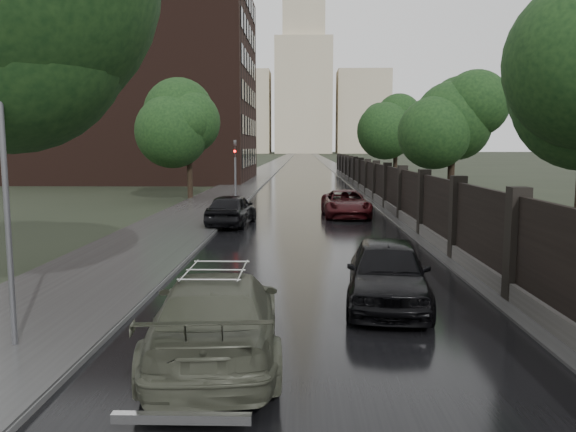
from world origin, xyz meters
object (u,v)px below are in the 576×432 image
Objects in this scene: traffic_light at (235,168)px; hatchback_left at (232,210)px; tree_left_far at (189,122)px; volga_sedan at (217,316)px; lamp_post at (6,202)px; tree_right_b at (453,121)px; car_right_near at (388,272)px; car_right_far at (346,204)px; tree_right_c at (396,131)px.

traffic_light is 0.91× the size of hatchback_left.
volga_sedan is (6.20, -28.68, -4.49)m from tree_left_far.
lamp_post is at bearing -7.83° from volga_sedan.
tree_right_b is 1.56× the size of car_right_near.
car_right_far is (3.68, 19.71, -0.06)m from volga_sedan.
tree_right_c is at bearing -111.28° from hatchback_left.
volga_sedan is at bearing -2.93° from lamp_post.
car_right_far is (0.28, 16.33, -0.07)m from car_right_near.
tree_left_far is 1.85× the size of traffic_light.
tree_left_far is 1.05× the size of tree_right_b.
volga_sedan is (-9.30, -38.68, -4.20)m from tree_right_c.
hatchback_left is 0.98× the size of car_right_near.
hatchback_left reaches higher than car_right_far.
tree_left_far is 1.43× the size of volga_sedan.
tree_right_c is 25.39m from hatchback_left.
car_right_far is (7.28, 19.52, -1.98)m from lamp_post.
tree_right_c reaches higher than traffic_light.
lamp_post is at bearing -84.79° from tree_left_far.
tree_right_c reaches higher than car_right_near.
traffic_light is at bearing 112.61° from car_right_near.
traffic_light reaches higher than car_right_near.
tree_right_b is at bearing 57.82° from lamp_post.
tree_left_far reaches higher than lamp_post.
volga_sedan is 4.80m from car_right_near.
tree_right_b is (15.50, -8.00, -0.29)m from tree_left_far.
car_right_near is at bearing -99.49° from tree_right_c.
tree_left_far is 1.64× the size of car_right_near.
car_right_near is 16.33m from car_right_far.
car_right_far is (5.48, 3.46, -0.06)m from hatchback_left.
traffic_light is 7.65m from hatchback_left.
tree_right_b is 1.35× the size of volga_sedan.
lamp_post is at bearing -92.68° from traffic_light.
car_right_far is (9.88, -8.98, -4.55)m from tree_left_far.
tree_right_c reaches higher than car_right_far.
car_right_near reaches higher than volga_sedan.
volga_sedan is at bearing -114.21° from tree_right_b.
tree_right_b is 23.06m from volga_sedan.
tree_right_b reaches higher than car_right_near.
tree_right_c is 1.35× the size of volga_sedan.
car_right_far is at bearing -105.49° from volga_sedan.
tree_left_far reaches higher than tree_right_b.
tree_left_far is at bearing 126.47° from traffic_light.
lamp_post is (-12.90, -38.50, -2.28)m from tree_right_c.
car_right_far is (-5.62, -18.98, -4.26)m from tree_right_c.
traffic_light is 0.89× the size of car_right_near.
traffic_light reaches higher than car_right_far.
tree_right_b is at bearing -27.30° from tree_left_far.
hatchback_left is 6.49m from car_right_far.
tree_right_c is at bearing 86.91° from car_right_near.
tree_right_b is 1.59× the size of hatchback_left.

